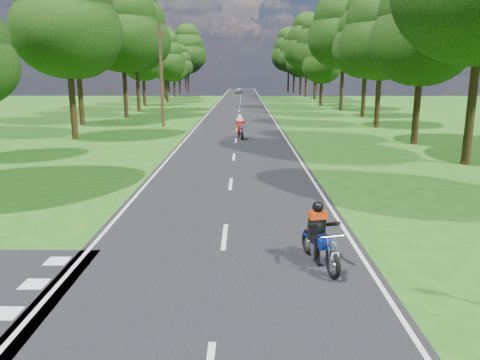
{
  "coord_description": "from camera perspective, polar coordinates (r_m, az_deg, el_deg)",
  "views": [
    {
      "loc": [
        0.5,
        -9.75,
        4.26
      ],
      "look_at": [
        0.39,
        4.0,
        1.1
      ],
      "focal_mm": 35.0,
      "sensor_mm": 36.0,
      "label": 1
    }
  ],
  "objects": [
    {
      "name": "treeline",
      "position": [
        69.93,
        1.24,
        16.21
      ],
      "size": [
        40.0,
        115.35,
        14.78
      ],
      "color": "black",
      "rests_on": "ground"
    },
    {
      "name": "distant_car",
      "position": [
        101.38,
        -0.14,
        10.89
      ],
      "size": [
        1.86,
        3.81,
        1.25
      ],
      "primitive_type": "imported",
      "rotation": [
        0.0,
        0.0,
        -0.11
      ],
      "color": "#A7AAAE",
      "rests_on": "main_road"
    },
    {
      "name": "ground",
      "position": [
        10.65,
        -2.32,
        -10.64
      ],
      "size": [
        160.0,
        160.0,
        0.0
      ],
      "primitive_type": "plane",
      "color": "#1F5212",
      "rests_on": "ground"
    },
    {
      "name": "rider_far_red",
      "position": [
        30.98,
        0.02,
        6.55
      ],
      "size": [
        0.91,
        1.97,
        1.58
      ],
      "primitive_type": null,
      "rotation": [
        0.0,
        0.0,
        0.15
      ],
      "color": "#A70C13",
      "rests_on": "main_road"
    },
    {
      "name": "telegraph_pole",
      "position": [
        38.3,
        -9.56,
        12.48
      ],
      "size": [
        1.2,
        0.26,
        8.0
      ],
      "color": "#382616",
      "rests_on": "ground"
    },
    {
      "name": "main_road",
      "position": [
        59.9,
        -0.04,
        8.87
      ],
      "size": [
        7.0,
        140.0,
        0.02
      ],
      "primitive_type": "cube",
      "color": "black",
      "rests_on": "ground"
    },
    {
      "name": "rider_near_blue",
      "position": [
        10.62,
        9.78,
        -6.58
      ],
      "size": [
        0.98,
        1.82,
        1.45
      ],
      "primitive_type": null,
      "rotation": [
        0.0,
        0.0,
        0.24
      ],
      "color": "navy",
      "rests_on": "main_road"
    },
    {
      "name": "road_markings",
      "position": [
        58.03,
        -0.2,
        8.75
      ],
      "size": [
        7.4,
        140.0,
        0.01
      ],
      "color": "silver",
      "rests_on": "main_road"
    }
  ]
}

